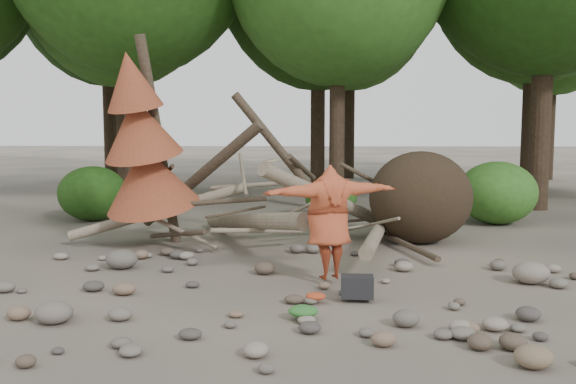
{
  "coord_description": "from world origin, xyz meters",
  "views": [
    {
      "loc": [
        0.25,
        -9.39,
        2.59
      ],
      "look_at": [
        -0.14,
        1.5,
        1.4
      ],
      "focal_mm": 40.0,
      "sensor_mm": 36.0,
      "label": 1
    }
  ],
  "objects": [
    {
      "name": "backpack",
      "position": [
        0.93,
        -0.27,
        0.16
      ],
      "size": [
        0.48,
        0.33,
        0.31
      ],
      "primitive_type": "cube",
      "rotation": [
        0.0,
        0.0,
        -0.04
      ],
      "color": "black",
      "rests_on": "ground"
    },
    {
      "name": "boulder_front_left",
      "position": [
        -3.06,
        -1.46,
        0.15
      ],
      "size": [
        0.49,
        0.44,
        0.29
      ],
      "primitive_type": "ellipsoid",
      "color": "#6C635A",
      "rests_on": "ground"
    },
    {
      "name": "boulder_front_right",
      "position": [
        2.61,
        -2.76,
        0.12
      ],
      "size": [
        0.41,
        0.37,
        0.25
      ],
      "primitive_type": "ellipsoid",
      "color": "#7A654C",
      "rests_on": "ground"
    },
    {
      "name": "bush_mid",
      "position": [
        0.8,
        7.8,
        0.56
      ],
      "size": [
        1.4,
        1.4,
        1.12
      ],
      "primitive_type": "ellipsoid",
      "color": "#2C5F1B",
      "rests_on": "ground"
    },
    {
      "name": "bush_right",
      "position": [
        5.0,
        7.0,
        0.8
      ],
      "size": [
        2.0,
        2.0,
        1.6
      ],
      "primitive_type": "ellipsoid",
      "color": "#377123",
      "rests_on": "ground"
    },
    {
      "name": "boulder_mid_right",
      "position": [
        3.8,
        0.85,
        0.18
      ],
      "size": [
        0.59,
        0.53,
        0.36
      ],
      "primitive_type": "ellipsoid",
      "color": "gray",
      "rests_on": "ground"
    },
    {
      "name": "bush_left",
      "position": [
        -5.5,
        7.2,
        0.72
      ],
      "size": [
        1.8,
        1.8,
        1.44
      ],
      "primitive_type": "ellipsoid",
      "color": "#214B14",
      "rests_on": "ground"
    },
    {
      "name": "deadfall_pile",
      "position": [
        2.02,
        4.24,
        0.95
      ],
      "size": [
        8.55,
        5.24,
        3.3
      ],
      "color": "#332619",
      "rests_on": "ground"
    },
    {
      "name": "cloth_orange",
      "position": [
        0.33,
        -0.41,
        0.05
      ],
      "size": [
        0.29,
        0.24,
        0.11
      ],
      "primitive_type": "ellipsoid",
      "color": "#AA3B1D",
      "rests_on": "ground"
    },
    {
      "name": "frisbee_thrower",
      "position": [
        0.54,
        0.76,
        1.0
      ],
      "size": [
        2.33,
        1.38,
        1.91
      ],
      "color": "#B04727",
      "rests_on": "ground"
    },
    {
      "name": "cloth_green",
      "position": [
        0.16,
        -1.21,
        0.07
      ],
      "size": [
        0.4,
        0.33,
        0.15
      ],
      "primitive_type": "ellipsoid",
      "color": "#2E6A2A",
      "rests_on": "ground"
    },
    {
      "name": "boulder_mid_left",
      "position": [
        -3.1,
        1.66,
        0.17
      ],
      "size": [
        0.57,
        0.51,
        0.34
      ],
      "primitive_type": "ellipsoid",
      "color": "#615B51",
      "rests_on": "ground"
    },
    {
      "name": "ground",
      "position": [
        0.0,
        0.0,
        0.0
      ],
      "size": [
        120.0,
        120.0,
        0.0
      ],
      "primitive_type": "plane",
      "color": "#514C44",
      "rests_on": "ground"
    },
    {
      "name": "dead_conifer",
      "position": [
        -3.12,
        3.37,
        2.11
      ],
      "size": [
        2.06,
        2.16,
        4.35
      ],
      "color": "#4C3F30",
      "rests_on": "ground"
    }
  ]
}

